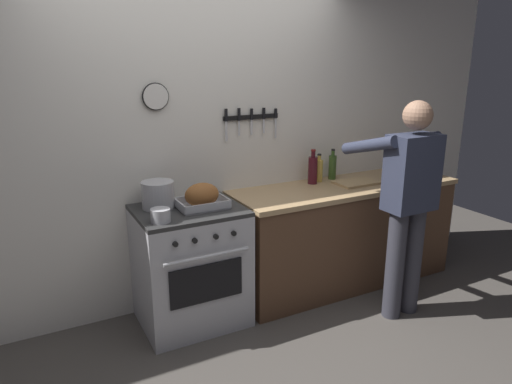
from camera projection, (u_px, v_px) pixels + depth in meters
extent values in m
cube|color=white|center=(197.00, 143.00, 3.62)|extent=(6.00, 0.10, 2.60)
cube|color=black|center=(251.00, 117.00, 3.72)|extent=(0.49, 0.02, 0.04)
cube|color=silver|center=(226.00, 131.00, 3.64)|extent=(0.02, 0.00, 0.16)
cube|color=black|center=(226.00, 115.00, 3.60)|extent=(0.02, 0.02, 0.10)
cube|color=silver|center=(239.00, 128.00, 3.68)|extent=(0.02, 0.00, 0.12)
cube|color=black|center=(239.00, 114.00, 3.65)|extent=(0.02, 0.02, 0.10)
cube|color=silver|center=(252.00, 127.00, 3.73)|extent=(0.02, 0.00, 0.12)
cube|color=black|center=(252.00, 114.00, 3.70)|extent=(0.02, 0.02, 0.09)
cube|color=silver|center=(264.00, 126.00, 3.78)|extent=(0.02, 0.00, 0.12)
cube|color=black|center=(264.00, 113.00, 3.76)|extent=(0.02, 0.02, 0.09)
cube|color=silver|center=(276.00, 128.00, 3.84)|extent=(0.02, 0.00, 0.17)
cube|color=black|center=(276.00, 113.00, 3.81)|extent=(0.02, 0.02, 0.08)
cylinder|color=white|center=(156.00, 97.00, 3.32)|extent=(0.18, 0.02, 0.18)
torus|color=black|center=(156.00, 97.00, 3.32)|extent=(0.20, 0.02, 0.20)
cube|color=brown|center=(343.00, 236.00, 4.10)|extent=(2.00, 0.62, 0.86)
cube|color=tan|center=(345.00, 187.00, 3.97)|extent=(2.03, 0.65, 0.04)
cube|color=#BCBCC1|center=(191.00, 268.00, 3.46)|extent=(0.76, 0.62, 0.87)
cube|color=black|center=(207.00, 283.00, 3.18)|extent=(0.53, 0.01, 0.28)
cube|color=#2D2D2D|center=(188.00, 210.00, 3.33)|extent=(0.76, 0.62, 0.03)
cylinder|color=black|center=(175.00, 244.00, 3.00)|extent=(0.04, 0.02, 0.04)
cylinder|color=black|center=(195.00, 241.00, 3.06)|extent=(0.04, 0.02, 0.04)
cylinder|color=black|center=(216.00, 237.00, 3.12)|extent=(0.04, 0.02, 0.04)
cylinder|color=black|center=(234.00, 233.00, 3.18)|extent=(0.04, 0.02, 0.04)
cylinder|color=silver|center=(207.00, 257.00, 3.10)|extent=(0.61, 0.02, 0.02)
cylinder|color=#383842|center=(395.00, 265.00, 3.52)|extent=(0.14, 0.14, 0.86)
cylinder|color=#383842|center=(412.00, 260.00, 3.60)|extent=(0.14, 0.14, 0.86)
cube|color=#2D3347|center=(412.00, 173.00, 3.36)|extent=(0.38, 0.22, 0.56)
sphere|color=#9E755B|center=(418.00, 115.00, 3.25)|extent=(0.21, 0.21, 0.21)
cylinder|color=#2D3347|center=(369.00, 145.00, 3.42)|extent=(0.09, 0.55, 0.22)
cylinder|color=#2D3347|center=(411.00, 141.00, 3.61)|extent=(0.09, 0.55, 0.22)
cube|color=#B7B7BC|center=(202.00, 207.00, 3.35)|extent=(0.34, 0.25, 0.01)
cube|color=#B7B7BC|center=(209.00, 207.00, 3.23)|extent=(0.34, 0.01, 0.05)
cube|color=#B7B7BC|center=(196.00, 198.00, 3.44)|extent=(0.34, 0.01, 0.05)
cube|color=#B7B7BC|center=(180.00, 206.00, 3.26)|extent=(0.01, 0.25, 0.05)
cube|color=#B7B7BC|center=(224.00, 199.00, 3.41)|extent=(0.01, 0.25, 0.05)
ellipsoid|color=#935628|center=(202.00, 195.00, 3.32)|extent=(0.25, 0.18, 0.17)
cylinder|color=#B7B7BC|center=(158.00, 195.00, 3.32)|extent=(0.23, 0.23, 0.20)
cylinder|color=#B7B7BC|center=(161.00, 215.00, 3.04)|extent=(0.13, 0.13, 0.09)
cube|color=tan|center=(356.00, 183.00, 3.99)|extent=(0.36, 0.24, 0.02)
cylinder|color=#385623|center=(332.00, 167.00, 4.12)|extent=(0.07, 0.07, 0.21)
cylinder|color=#385623|center=(333.00, 153.00, 4.09)|extent=(0.03, 0.03, 0.05)
cylinder|color=black|center=(333.00, 150.00, 4.08)|extent=(0.03, 0.03, 0.01)
cylinder|color=gold|center=(319.00, 171.00, 4.05)|extent=(0.07, 0.07, 0.19)
cylinder|color=gold|center=(319.00, 158.00, 4.02)|extent=(0.03, 0.03, 0.04)
cylinder|color=black|center=(319.00, 155.00, 4.01)|extent=(0.03, 0.03, 0.01)
cylinder|color=#47141E|center=(313.00, 170.00, 3.97)|extent=(0.08, 0.08, 0.23)
cylinder|color=#47141E|center=(313.00, 154.00, 3.93)|extent=(0.04, 0.04, 0.05)
cylinder|color=maroon|center=(313.00, 150.00, 3.92)|extent=(0.04, 0.04, 0.01)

